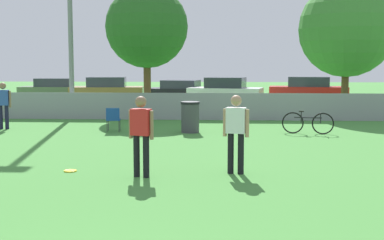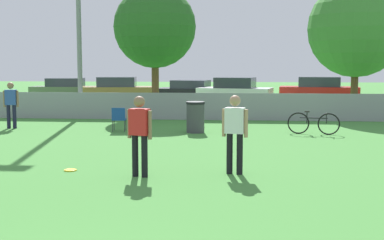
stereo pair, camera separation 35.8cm
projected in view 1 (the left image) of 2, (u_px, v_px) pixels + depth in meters
The scene contains 15 objects.
fence_backline at pixel (186, 106), 21.74m from camera, with size 22.65×0.07×1.21m.
tree_near_pole at pixel (147, 27), 23.22m from camera, with size 3.59×3.59×5.67m.
tree_far_right at pixel (347, 29), 23.81m from camera, with size 4.28×4.28×5.95m.
player_thrower_red at pixel (141, 130), 10.85m from camera, with size 0.53×0.34×1.66m.
player_receiver_white at pixel (236, 128), 11.17m from camera, with size 0.54×0.31×1.66m.
spectator_in_blue at pixel (3, 102), 18.69m from camera, with size 0.53×0.27×1.64m.
frisbee_disc at pixel (70, 171), 11.51m from camera, with size 0.28×0.28×0.03m.
folding_chair_sideline at pixel (113, 118), 18.01m from camera, with size 0.49×0.50×0.82m.
bicycle_sideline at pixel (308, 123), 17.47m from camera, with size 1.66×0.47×0.76m.
trash_bin at pixel (190, 117), 17.82m from camera, with size 0.63×0.63×1.03m.
parked_car_olive at pixel (54, 90), 32.35m from camera, with size 4.14×1.95×1.38m.
parked_car_tan at pixel (107, 91), 31.03m from camera, with size 4.34×2.21×1.49m.
parked_car_dark at pixel (181, 91), 31.00m from camera, with size 4.18×2.55×1.31m.
parked_car_white at pixel (225, 92), 29.19m from camera, with size 4.23×2.60×1.52m.
parked_car_red at pixel (308, 90), 31.05m from camera, with size 4.63×2.22×1.50m.
Camera 1 is at (1.48, -3.62, 2.34)m, focal length 50.00 mm.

